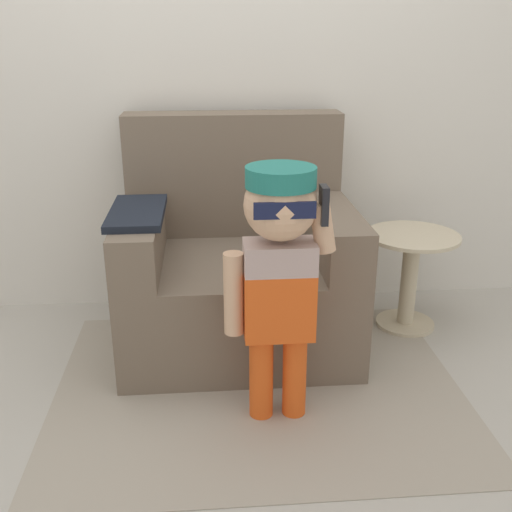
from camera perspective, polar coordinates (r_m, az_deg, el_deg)
name	(u,v)px	position (r m, az deg, el deg)	size (l,w,h in m)	color
ground_plane	(215,358)	(2.72, -3.93, -9.66)	(10.00, 10.00, 0.00)	#ADA89E
wall_back	(205,46)	(3.01, -4.84, 19.29)	(10.00, 0.05, 2.60)	silver
armchair	(237,266)	(2.76, -1.84, -0.94)	(1.04, 0.86, 1.01)	#6B5B4C
person_child	(279,258)	(2.06, 2.20, -0.16)	(0.39, 0.29, 0.96)	#E05119
side_table	(410,271)	(2.96, 14.44, -1.42)	(0.44, 0.44, 0.48)	beige
rug	(258,386)	(2.51, 0.21, -12.26)	(1.64, 1.32, 0.01)	#9E9384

